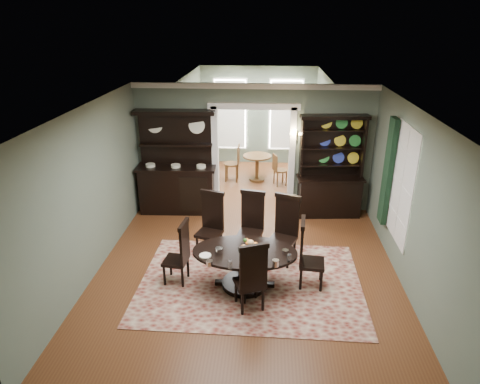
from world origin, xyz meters
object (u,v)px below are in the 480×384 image
object	(u,v)px
dining_table	(245,262)
welsh_dresser	(330,180)
parlor_table	(257,164)
sideboard	(177,177)

from	to	relation	value
dining_table	welsh_dresser	bearing A→B (deg)	60.89
parlor_table	sideboard	bearing A→B (deg)	-130.22
sideboard	parlor_table	xyz separation A→B (m)	(1.82, 2.16, -0.36)
dining_table	parlor_table	size ratio (longest dim) A/B	2.25
dining_table	parlor_table	xyz separation A→B (m)	(0.05, 5.22, -0.01)
dining_table	welsh_dresser	world-z (taller)	welsh_dresser
sideboard	parlor_table	world-z (taller)	sideboard
dining_table	sideboard	xyz separation A→B (m)	(-1.78, 3.06, 0.36)
dining_table	parlor_table	bearing A→B (deg)	90.51
sideboard	welsh_dresser	xyz separation A→B (m)	(3.57, 0.03, 0.01)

